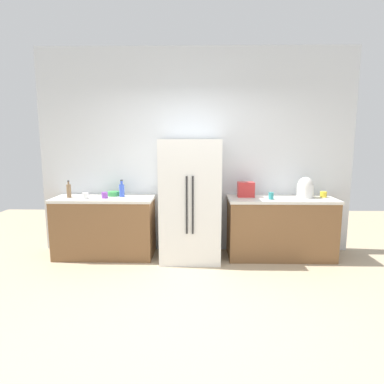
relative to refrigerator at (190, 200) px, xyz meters
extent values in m
plane|color=tan|center=(0.07, -1.45, -0.86)|extent=(9.46, 9.46, 0.00)
cube|color=silver|center=(0.07, 0.43, 0.67)|extent=(4.73, 0.10, 3.06)
cube|color=brown|center=(-1.27, 0.07, -0.44)|extent=(1.42, 0.59, 0.85)
cube|color=silver|center=(-1.27, 0.07, 0.01)|extent=(1.45, 0.62, 0.04)
cube|color=brown|center=(1.31, 0.07, -0.44)|extent=(1.51, 0.59, 0.85)
cube|color=silver|center=(1.31, 0.07, 0.01)|extent=(1.54, 0.62, 0.04)
cube|color=white|center=(0.00, 0.00, 0.00)|extent=(0.84, 0.71, 1.72)
cylinder|color=#262628|center=(-0.04, -0.37, 0.00)|extent=(0.02, 0.02, 0.77)
cylinder|color=#262628|center=(0.04, -0.37, 0.00)|extent=(0.02, 0.02, 0.77)
cube|color=red|center=(0.81, 0.15, 0.13)|extent=(0.24, 0.15, 0.22)
cylinder|color=silver|center=(1.66, 0.11, 0.12)|extent=(0.23, 0.23, 0.19)
sphere|color=silver|center=(1.66, 0.11, 0.22)|extent=(0.21, 0.21, 0.21)
cylinder|color=blue|center=(-1.01, 0.13, 0.12)|extent=(0.07, 0.07, 0.18)
cylinder|color=blue|center=(-1.01, 0.13, 0.23)|extent=(0.03, 0.03, 0.05)
cylinder|color=#333338|center=(-1.01, 0.13, 0.27)|extent=(0.04, 0.04, 0.02)
cylinder|color=brown|center=(-1.76, 0.04, 0.12)|extent=(0.06, 0.06, 0.19)
cylinder|color=brown|center=(-1.76, 0.04, 0.24)|extent=(0.03, 0.03, 0.04)
cylinder|color=#333338|center=(-1.76, 0.04, 0.27)|extent=(0.03, 0.03, 0.02)
cylinder|color=purple|center=(-1.23, 0.00, 0.07)|extent=(0.09, 0.09, 0.09)
cylinder|color=yellow|center=(1.94, 0.15, 0.07)|extent=(0.09, 0.09, 0.08)
cylinder|color=white|center=(-1.49, -0.06, 0.07)|extent=(0.08, 0.08, 0.09)
cylinder|color=teal|center=(1.13, -0.05, 0.08)|extent=(0.07, 0.07, 0.10)
cylinder|color=green|center=(-1.16, 0.20, 0.06)|extent=(0.17, 0.17, 0.06)
camera|label=1|loc=(0.11, -4.51, 0.83)|focal=30.03mm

